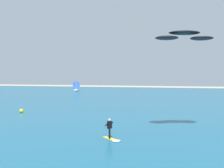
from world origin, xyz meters
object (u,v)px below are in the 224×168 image
sailboat_mid_right (77,86)px  marker_buoy (21,111)px  kite (184,36)px  kitesurfer (111,132)px

sailboat_mid_right → marker_buoy: (9.23, -43.82, -1.40)m
kite → marker_buoy: 23.79m
marker_buoy → kite: bearing=-17.2°
kitesurfer → kite: size_ratio=0.33×
kitesurfer → kite: kite is taller
kite → marker_buoy: (-21.22, 6.56, -8.51)m
sailboat_mid_right → kite: bearing=-58.9°
kitesurfer → marker_buoy: kitesurfer is taller
kitesurfer → sailboat_mid_right: bearing=114.4°
kite → kitesurfer: bearing=-146.9°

